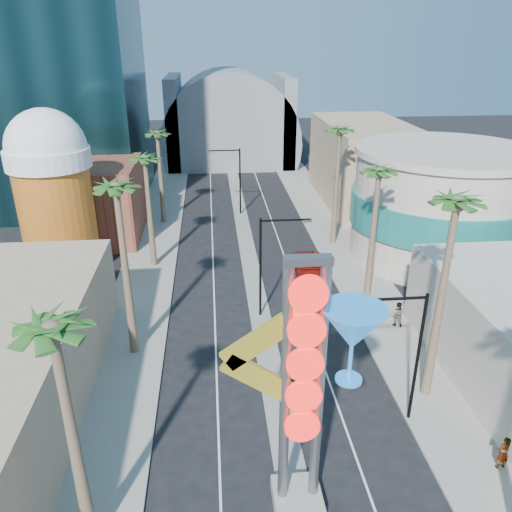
{
  "coord_description": "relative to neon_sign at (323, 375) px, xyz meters",
  "views": [
    {
      "loc": [
        -3.38,
        -13.14,
        19.81
      ],
      "look_at": [
        -0.27,
        20.68,
        4.79
      ],
      "focal_mm": 35.0,
      "sensor_mm": 36.0,
      "label": 1
    }
  ],
  "objects": [
    {
      "name": "sidewalk_west",
      "position": [
        -10.32,
        32.04,
        -7.23
      ],
      "size": [
        5.0,
        100.0,
        0.15
      ],
      "primitive_type": "cube",
      "color": "gray",
      "rests_on": "ground"
    },
    {
      "name": "sidewalk_east",
      "position": [
        8.68,
        32.04,
        -7.23
      ],
      "size": [
        5.0,
        100.0,
        0.15
      ],
      "primitive_type": "cube",
      "color": "gray",
      "rests_on": "ground"
    },
    {
      "name": "median",
      "position": [
        -0.82,
        35.04,
        -7.23
      ],
      "size": [
        1.6,
        84.0,
        0.15
      ],
      "primitive_type": "cube",
      "color": "gray",
      "rests_on": "ground"
    },
    {
      "name": "brick_filler_west",
      "position": [
        -16.82,
        35.04,
        -3.31
      ],
      "size": [
        10.0,
        10.0,
        8.0
      ],
      "primitive_type": "cube",
      "color": "brown",
      "rests_on": "ground"
    },
    {
      "name": "filler_east",
      "position": [
        15.18,
        45.04,
        -2.31
      ],
      "size": [
        10.0,
        20.0,
        10.0
      ],
      "primitive_type": "cube",
      "color": "tan",
      "rests_on": "ground"
    },
    {
      "name": "beer_mug",
      "position": [
        -17.82,
        27.04,
        0.54
      ],
      "size": [
        7.0,
        7.0,
        14.5
      ],
      "color": "#B45618",
      "rests_on": "ground"
    },
    {
      "name": "turquoise_building",
      "position": [
        17.18,
        27.04,
        -2.06
      ],
      "size": [
        16.6,
        16.6,
        10.6
      ],
      "color": "#B7AC9B",
      "rests_on": "ground"
    },
    {
      "name": "canopy",
      "position": [
        -0.82,
        69.04,
        -3.0
      ],
      "size": [
        22.0,
        16.0,
        22.0
      ],
      "color": "slate",
      "rests_on": "ground"
    },
    {
      "name": "neon_sign",
      "position": [
        0.0,
        0.0,
        0.0
      ],
      "size": [
        6.53,
        2.6,
        12.55
      ],
      "color": "gray",
      "rests_on": "ground"
    },
    {
      "name": "streetlight_0",
      "position": [
        -0.27,
        17.04,
        -2.43
      ],
      "size": [
        3.79,
        0.25,
        8.0
      ],
      "color": "black",
      "rests_on": "ground"
    },
    {
      "name": "streetlight_1",
      "position": [
        -1.36,
        41.04,
        -2.43
      ],
      "size": [
        3.79,
        0.25,
        8.0
      ],
      "color": "black",
      "rests_on": "ground"
    },
    {
      "name": "streetlight_2",
      "position": [
        5.91,
        5.04,
        -2.47
      ],
      "size": [
        3.45,
        0.25,
        8.0
      ],
      "color": "black",
      "rests_on": "ground"
    },
    {
      "name": "palm_0",
      "position": [
        -9.82,
        -0.96,
        2.62
      ],
      "size": [
        2.4,
        2.4,
        11.7
      ],
      "color": "brown",
      "rests_on": "ground"
    },
    {
      "name": "palm_1",
      "position": [
        -9.82,
        13.04,
        3.52
      ],
      "size": [
        2.4,
        2.4,
        12.7
      ],
      "color": "brown",
      "rests_on": "ground"
    },
    {
      "name": "palm_2",
      "position": [
        -9.82,
        27.04,
        2.17
      ],
      "size": [
        2.4,
        2.4,
        11.2
      ],
      "color": "brown",
      "rests_on": "ground"
    },
    {
      "name": "palm_3",
      "position": [
        -9.82,
        39.04,
        2.17
      ],
      "size": [
        2.4,
        2.4,
        11.2
      ],
      "color": "brown",
      "rests_on": "ground"
    },
    {
      "name": "palm_5",
      "position": [
        8.18,
        7.04,
        3.96
      ],
      "size": [
        2.4,
        2.4,
        13.2
      ],
      "color": "brown",
      "rests_on": "ground"
    },
    {
      "name": "palm_6",
      "position": [
        8.18,
        19.04,
        2.62
      ],
      "size": [
        2.4,
        2.4,
        11.7
      ],
      "color": "brown",
      "rests_on": "ground"
    },
    {
      "name": "palm_7",
      "position": [
        8.18,
        31.04,
        3.52
      ],
      "size": [
        2.4,
        2.4,
        12.7
      ],
      "color": "brown",
      "rests_on": "ground"
    },
    {
      "name": "red_pickup",
      "position": [
        4.35,
        23.81,
        -6.48
      ],
      "size": [
        3.03,
        6.07,
        1.65
      ],
      "primitive_type": "imported",
      "rotation": [
        0.0,
        0.0,
        -0.05
      ],
      "color": "#AA140D",
      "rests_on": "ground"
    },
    {
      "name": "pedestrian_a",
      "position": [
        9.58,
        1.15,
        -6.21
      ],
      "size": [
        0.76,
        0.57,
        1.9
      ],
      "primitive_type": "imported",
      "rotation": [
        0.0,
        0.0,
        3.32
      ],
      "color": "gray",
      "rests_on": "sidewalk_east"
    },
    {
      "name": "pedestrian_b",
      "position": [
        9.08,
        14.58,
        -6.2
      ],
      "size": [
        1.14,
        1.02,
        1.91
      ],
      "primitive_type": "imported",
      "rotation": [
        0.0,
        0.0,
        2.75
      ],
      "color": "gray",
      "rests_on": "sidewalk_east"
    }
  ]
}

